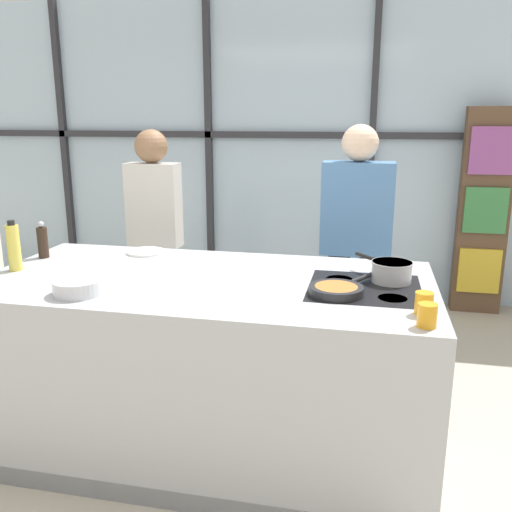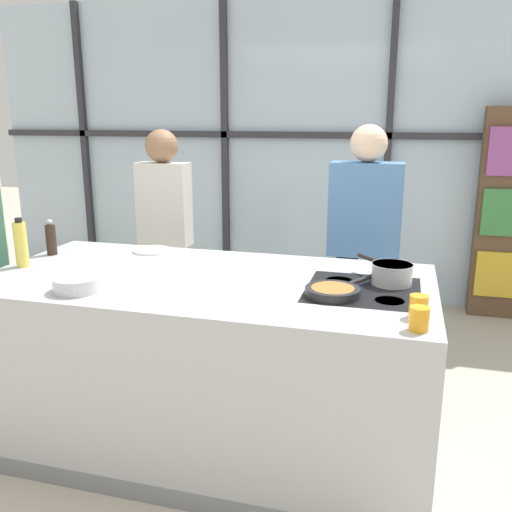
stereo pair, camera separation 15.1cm
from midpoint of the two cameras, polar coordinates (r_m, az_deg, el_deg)
name	(u,v)px [view 2 (the right image)]	position (r m, az deg, el deg)	size (l,w,h in m)	color
ground_plane	(210,440)	(3.11, -3.41, -18.77)	(18.00, 18.00, 0.00)	#BCB29E
back_window_wall	(304,150)	(5.20, 5.93, 11.07)	(6.40, 0.10, 2.80)	silver
bookshelf	(502,215)	(5.08, 25.26, 3.93)	(0.41, 0.19, 1.79)	brown
demo_island	(208,362)	(2.88, -3.53, -11.09)	(2.23, 1.09, 0.92)	#B7BABF
spectator_far_left	(165,226)	(3.91, -8.47, 3.13)	(0.37, 0.23, 1.62)	#232838
spectator_center_left	(364,239)	(3.59, 12.48, 1.76)	(0.46, 0.23, 1.66)	black
frying_pan	(334,291)	(2.47, 9.93, -3.65)	(0.30, 0.41, 0.04)	#232326
saucepan	(392,273)	(2.69, 15.65, -1.75)	(0.28, 0.31, 0.10)	silver
white_plate	(152,250)	(3.27, -9.64, 0.58)	(0.22, 0.22, 0.01)	white
mixing_bowl	(78,283)	(2.60, -16.71, -2.78)	(0.22, 0.22, 0.07)	silver
oil_bottle	(21,244)	(3.10, -22.24, 1.17)	(0.07, 0.07, 0.27)	#E0CC4C
pepper_grinder	(51,239)	(3.32, -19.57, 1.72)	(0.06, 0.06, 0.21)	#332319
juice_glass_near	(419,319)	(2.15, 18.75, -6.30)	(0.07, 0.07, 0.09)	orange
juice_glass_far	(418,307)	(2.28, 18.57, -5.09)	(0.07, 0.07, 0.09)	orange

